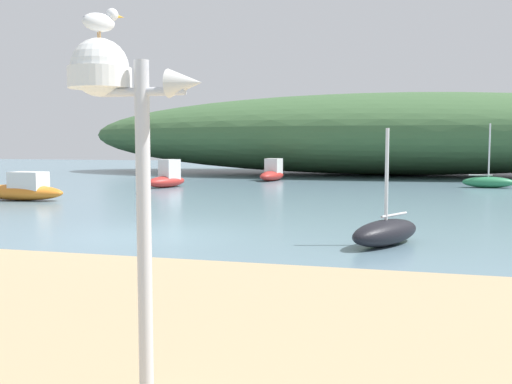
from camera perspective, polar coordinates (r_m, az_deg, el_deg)
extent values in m
plane|color=slate|center=(14.59, -9.86, -4.24)|extent=(120.00, 120.00, 0.00)
ellipsoid|color=#3D6038|center=(44.00, 12.50, 5.61)|extent=(46.48, 15.86, 5.96)
cylinder|color=silver|center=(4.81, -11.00, -3.69)|extent=(0.12, 0.12, 2.74)
cylinder|color=silver|center=(4.78, -11.21, 9.69)|extent=(0.74, 0.07, 0.07)
cylinder|color=white|center=(4.97, -15.16, 10.81)|extent=(0.51, 0.51, 0.17)
sphere|color=white|center=(4.98, -15.18, 11.77)|extent=(0.47, 0.47, 0.47)
cone|color=silver|center=(4.64, -7.02, 10.64)|extent=(0.28, 0.23, 0.23)
cylinder|color=orange|center=(5.03, -15.34, 14.70)|extent=(0.01, 0.01, 0.05)
cylinder|color=orange|center=(5.00, -15.16, 14.78)|extent=(0.01, 0.01, 0.05)
ellipsoid|color=white|center=(5.03, -15.28, 15.86)|extent=(0.26, 0.29, 0.15)
ellipsoid|color=#9EA0A8|center=(5.04, -15.29, 16.15)|extent=(0.23, 0.27, 0.05)
sphere|color=white|center=(5.09, -14.04, 16.62)|extent=(0.10, 0.10, 0.10)
cone|color=gold|center=(5.12, -13.22, 16.48)|extent=(0.06, 0.07, 0.03)
ellipsoid|color=#B72D28|center=(35.49, 1.58, 1.62)|extent=(1.42, 3.17, 0.62)
cube|color=silver|center=(35.75, 1.76, 2.56)|extent=(0.96, 1.17, 0.96)
ellipsoid|color=#B72D28|center=(30.40, -8.87, 1.02)|extent=(1.76, 2.80, 0.60)
cube|color=silver|center=(30.55, -8.55, 2.21)|extent=(1.02, 1.12, 1.07)
ellipsoid|color=#287A4C|center=(32.06, 21.97, 0.90)|extent=(2.56, 0.83, 0.58)
cylinder|color=silver|center=(32.00, 22.05, 3.70)|extent=(0.08, 0.08, 2.90)
cylinder|color=silver|center=(31.99, 21.30, 1.57)|extent=(1.15, 0.06, 0.06)
ellipsoid|color=black|center=(13.27, 12.68, -3.93)|extent=(1.83, 2.51, 0.58)
cylinder|color=silver|center=(13.14, 12.78, 1.35)|extent=(0.08, 0.08, 2.21)
cylinder|color=silver|center=(13.53, 13.49, -2.21)|extent=(0.56, 0.99, 0.06)
ellipsoid|color=orange|center=(25.08, -22.24, -0.02)|extent=(3.85, 1.15, 0.64)
cube|color=silver|center=(24.82, -21.57, 1.02)|extent=(1.35, 0.91, 0.73)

